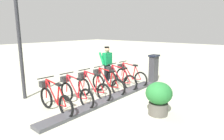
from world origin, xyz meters
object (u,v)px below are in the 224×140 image
bike_docked_5 (54,98)px  bike_docked_2 (106,82)px  lamp_post (18,28)px  bike_docked_4 (75,92)px  bike_docked_0 (130,75)px  planter_bush (159,97)px  payment_kiosk (154,68)px  bike_docked_3 (92,87)px  worker_near_rack (107,63)px  bike_docked_1 (119,78)px

bike_docked_5 → bike_docked_2: bearing=-90.0°
bike_docked_2 → lamp_post: size_ratio=0.45×
bike_docked_2 → lamp_post: lamp_post is taller
bike_docked_2 → bike_docked_4: bearing=90.0°
bike_docked_0 → lamp_post: lamp_post is taller
planter_bush → payment_kiosk: bearing=-59.4°
bike_docked_0 → bike_docked_2: size_ratio=1.00×
bike_docked_4 → bike_docked_5: size_ratio=1.00×
payment_kiosk → bike_docked_3: bearing=80.7°
payment_kiosk → bike_docked_5: payment_kiosk is taller
bike_docked_5 → lamp_post: (1.84, 0.02, 2.07)m
bike_docked_0 → bike_docked_2: (0.00, 1.56, 0.00)m
bike_docked_4 → bike_docked_3: bearing=-90.0°
bike_docked_2 → lamp_post: 3.64m
bike_docked_4 → bike_docked_5: same height
lamp_post → worker_near_rack: bearing=-101.6°
bike_docked_2 → bike_docked_3: (0.00, 0.78, 0.00)m
bike_docked_3 → lamp_post: (1.84, 1.58, 2.07)m
worker_near_rack → planter_bush: size_ratio=1.71×
planter_bush → worker_near_rack: bearing=-26.6°
bike_docked_3 → worker_near_rack: (1.09, -2.05, 0.48)m
lamp_post → planter_bush: (-4.30, -1.86, -1.96)m
bike_docked_1 → worker_near_rack: bearing=-24.3°
payment_kiosk → bike_docked_4: payment_kiosk is taller
payment_kiosk → bike_docked_1: 2.01m
bike_docked_4 → bike_docked_5: 0.78m
lamp_post → bike_docked_2: bearing=-127.9°
bike_docked_0 → bike_docked_5: bearing=90.0°
bike_docked_4 → worker_near_rack: worker_near_rack is taller
bike_docked_2 → worker_near_rack: bearing=-49.4°
payment_kiosk → bike_docked_2: size_ratio=0.74×
payment_kiosk → bike_docked_2: 2.77m
bike_docked_1 → planter_bush: bearing=152.5°
bike_docked_3 → bike_docked_4: bearing=90.0°
bike_docked_1 → bike_docked_4: same height
payment_kiosk → planter_bush: (-1.89, 3.20, -0.12)m
bike_docked_1 → planter_bush: bike_docked_1 is taller
bike_docked_0 → worker_near_rack: bearing=14.7°
worker_near_rack → bike_docked_5: bearing=106.8°
bike_docked_5 → planter_bush: (-2.46, -1.84, 0.11)m
bike_docked_0 → planter_bush: bearing=140.0°
payment_kiosk → bike_docked_4: bearing=82.4°
bike_docked_1 → bike_docked_4: size_ratio=1.00×
lamp_post → payment_kiosk: bearing=-115.5°
bike_docked_4 → lamp_post: (1.84, 0.80, 2.07)m
bike_docked_3 → bike_docked_2: bearing=-90.0°
bike_docked_2 → bike_docked_4: 1.56m
bike_docked_0 → planter_bush: size_ratio=1.77×
bike_docked_4 → lamp_post: bearing=23.5°
payment_kiosk → planter_bush: bearing=120.6°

